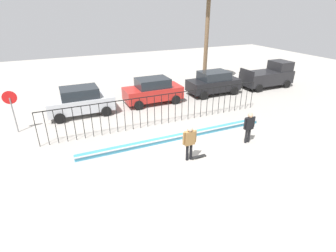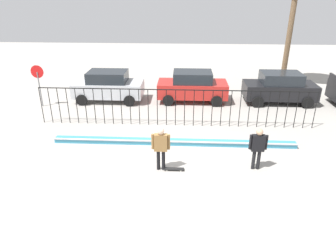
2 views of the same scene
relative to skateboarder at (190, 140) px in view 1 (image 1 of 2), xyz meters
name	(u,v)px [view 1 (image 1 of 2)]	position (x,y,z in m)	size (l,w,h in m)	color
ground_plane	(186,147)	(0.43, 1.12, -1.07)	(60.00, 60.00, 0.00)	#9E9991
bowl_coping_ledge	(177,137)	(0.43, 2.16, -0.95)	(11.00, 0.40, 0.27)	teal
perimeter_fence	(162,106)	(0.43, 4.35, 0.11)	(14.04, 0.04, 1.94)	black
skateboarder	(190,140)	(0.00, 0.00, 0.00)	(0.72, 0.27, 1.79)	black
skateboard	(199,157)	(0.51, -0.05, -1.01)	(0.80, 0.20, 0.07)	black
camera_operator	(249,125)	(3.71, 0.24, -0.04)	(0.70, 0.26, 1.73)	black
parked_car_silver	(81,101)	(-3.90, 8.04, -0.10)	(4.30, 2.12, 1.90)	#B7BABF
parked_car_red	(153,91)	(1.36, 8.25, -0.10)	(4.30, 2.12, 1.90)	#B2231E
parked_car_black	(213,83)	(6.74, 8.24, -0.10)	(4.30, 2.12, 1.90)	black
pickup_truck	(269,76)	(12.41, 7.96, -0.04)	(4.70, 2.12, 2.24)	black
stop_sign	(12,106)	(-7.73, 6.82, 0.54)	(0.76, 0.07, 2.50)	slate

